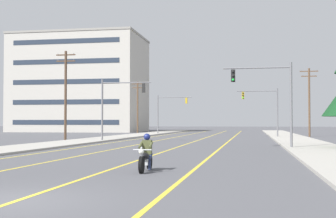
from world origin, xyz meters
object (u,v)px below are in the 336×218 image
object	(u,v)px
utility_pole_right_far	(309,100)
utility_pole_left_near	(66,92)
traffic_signal_mid_right	(265,105)
traffic_signal_mid_left	(168,108)
motorcycle_with_rider	(146,156)
utility_pole_left_far	(138,106)
traffic_signal_near_left	(116,100)
apartment_building_far_left_block	(81,84)
traffic_signal_near_right	(271,92)

from	to	relation	value
utility_pole_right_far	utility_pole_left_near	bearing A→B (deg)	-145.92
traffic_signal_mid_right	traffic_signal_mid_left	world-z (taller)	same
motorcycle_with_rider	traffic_signal_mid_left	distance (m)	55.55
motorcycle_with_rider	utility_pole_left_far	xyz separation A→B (m)	(-15.12, 59.37, 4.18)
traffic_signal_mid_right	traffic_signal_mid_left	distance (m)	19.55
traffic_signal_near_left	apartment_building_far_left_block	distance (m)	51.03
traffic_signal_near_right	utility_pole_left_far	world-z (taller)	utility_pole_left_far
traffic_signal_mid_left	utility_pole_right_far	world-z (taller)	utility_pole_right_far
traffic_signal_near_right	utility_pole_right_far	size ratio (longest dim) A/B	0.68
traffic_signal_mid_right	utility_pole_right_far	size ratio (longest dim) A/B	0.68
traffic_signal_mid_left	utility_pole_left_near	size ratio (longest dim) A/B	0.66
traffic_signal_mid_right	utility_pole_left_far	size ratio (longest dim) A/B	0.70
utility_pole_right_far	apartment_building_far_left_block	xyz separation A→B (m)	(-42.10, 26.94, 4.87)
utility_pole_left_near	utility_pole_right_far	bearing A→B (deg)	34.08
traffic_signal_near_left	utility_pole_left_far	xyz separation A→B (m)	(-5.90, 32.44, 0.66)
traffic_signal_mid_right	utility_pole_left_far	world-z (taller)	utility_pole_left_far
motorcycle_with_rider	traffic_signal_mid_left	world-z (taller)	traffic_signal_mid_left
traffic_signal_mid_left	utility_pole_left_far	distance (m)	7.69
traffic_signal_near_left	motorcycle_with_rider	bearing A→B (deg)	-71.09
traffic_signal_near_left	traffic_signal_near_right	bearing A→B (deg)	-35.39
utility_pole_left_far	traffic_signal_mid_left	bearing A→B (deg)	-37.66
motorcycle_with_rider	traffic_signal_mid_right	bearing A→B (deg)	82.17
traffic_signal_near_left	traffic_signal_mid_left	world-z (taller)	same
traffic_signal_near_left	utility_pole_left_near	world-z (taller)	utility_pole_left_near
traffic_signal_mid_left	apartment_building_far_left_block	size ratio (longest dim) A/B	0.24
utility_pole_left_near	apartment_building_far_left_block	world-z (taller)	apartment_building_far_left_block
motorcycle_with_rider	traffic_signal_near_right	xyz separation A→B (m)	(5.43, 16.51, 3.51)
traffic_signal_near_right	traffic_signal_mid_right	world-z (taller)	same
traffic_signal_near_left	utility_pole_right_far	xyz separation A→B (m)	(20.78, 19.08, 0.80)
traffic_signal_near_right	traffic_signal_near_left	world-z (taller)	same
apartment_building_far_left_block	traffic_signal_near_right	bearing A→B (deg)	-57.48
traffic_signal_near_left	utility_pole_left_near	distance (m)	5.99
motorcycle_with_rider	utility_pole_right_far	size ratio (longest dim) A/B	0.24
utility_pole_left_near	motorcycle_with_rider	bearing A→B (deg)	-61.77
utility_pole_left_near	utility_pole_left_far	xyz separation A→B (m)	(-0.08, 31.36, -0.26)
traffic_signal_mid_right	traffic_signal_near_left	bearing A→B (deg)	-134.94
traffic_signal_near_right	traffic_signal_mid_right	size ratio (longest dim) A/B	1.00
utility_pole_left_near	utility_pole_left_far	world-z (taller)	utility_pole_left_near
traffic_signal_near_right	utility_pole_right_far	bearing A→B (deg)	78.28
utility_pole_left_near	traffic_signal_near_left	bearing A→B (deg)	-10.58
traffic_signal_near_right	utility_pole_right_far	xyz separation A→B (m)	(6.12, 29.49, 0.80)
utility_pole_left_far	motorcycle_with_rider	bearing A→B (deg)	-75.71
motorcycle_with_rider	utility_pole_right_far	distance (m)	47.63
utility_pole_left_far	utility_pole_left_near	bearing A→B (deg)	-89.85
traffic_signal_near_right	traffic_signal_near_left	size ratio (longest dim) A/B	1.00
motorcycle_with_rider	utility_pole_left_near	size ratio (longest dim) A/B	0.23
traffic_signal_mid_left	traffic_signal_near_left	bearing A→B (deg)	-90.34
utility_pole_left_near	utility_pole_left_far	distance (m)	31.36
traffic_signal_near_right	utility_pole_right_far	distance (m)	30.13
utility_pole_right_far	traffic_signal_near_left	bearing A→B (deg)	-137.44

